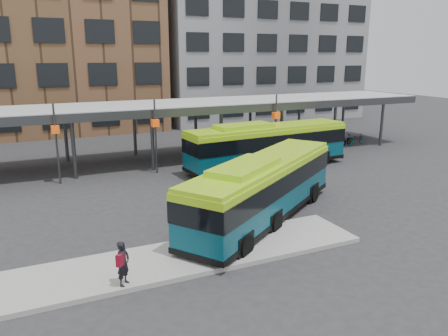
% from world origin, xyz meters
% --- Properties ---
extents(ground, '(120.00, 120.00, 0.00)m').
position_xyz_m(ground, '(0.00, 0.00, 0.00)').
color(ground, '#28282B').
rests_on(ground, ground).
extents(boarding_island, '(14.00, 3.00, 0.18)m').
position_xyz_m(boarding_island, '(-5.50, -3.00, 0.09)').
color(boarding_island, gray).
rests_on(boarding_island, ground).
extents(canopy, '(40.00, 6.53, 4.80)m').
position_xyz_m(canopy, '(-0.06, 12.87, 3.91)').
color(canopy, '#999B9E').
rests_on(canopy, ground).
extents(building_brick, '(26.00, 14.00, 22.00)m').
position_xyz_m(building_brick, '(-10.00, 32.00, 11.00)').
color(building_brick, brown).
rests_on(building_brick, ground).
extents(building_grey, '(24.00, 14.00, 20.00)m').
position_xyz_m(building_grey, '(16.00, 32.00, 10.00)').
color(building_grey, slate).
rests_on(building_grey, ground).
extents(bus_front, '(10.65, 8.41, 3.11)m').
position_xyz_m(bus_front, '(-0.93, -0.65, 1.62)').
color(bus_front, '#073F4F').
rests_on(bus_front, ground).
extents(bus_rear, '(11.75, 3.37, 3.20)m').
position_xyz_m(bus_rear, '(4.14, 7.67, 1.66)').
color(bus_rear, '#073F4F').
rests_on(bus_rear, ground).
extents(pedestrian, '(0.64, 0.65, 1.52)m').
position_xyz_m(pedestrian, '(-8.16, -4.21, 0.95)').
color(pedestrian, black).
rests_on(pedestrian, boarding_island).
extents(bike_rack, '(6.19, 1.44, 1.04)m').
position_xyz_m(bike_rack, '(13.30, 11.83, 0.47)').
color(bike_rack, slate).
rests_on(bike_rack, ground).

